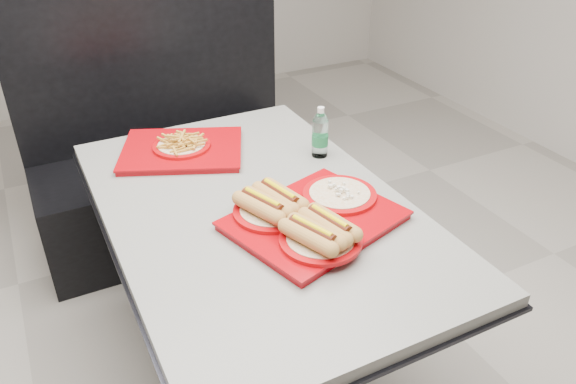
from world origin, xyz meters
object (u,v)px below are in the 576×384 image
tray_near (309,216)px  water_bottle (320,135)px  booth_bench (168,159)px  diner_table (258,247)px  tray_far (182,147)px

tray_near → water_bottle: 0.47m
tray_near → booth_bench: bearing=94.2°
tray_near → water_bottle: water_bottle is taller
tray_near → diner_table: bearing=117.6°
diner_table → water_bottle: 0.48m
tray_far → diner_table: bearing=-77.9°
diner_table → water_bottle: (0.35, 0.21, 0.25)m
tray_near → water_bottle: bearing=56.3°
booth_bench → water_bottle: bearing=-68.5°
tray_far → booth_bench: bearing=81.4°
booth_bench → tray_near: bearing=-85.8°
diner_table → tray_near: tray_near is taller
tray_near → tray_far: bearing=106.7°
tray_far → water_bottle: size_ratio=2.81×
tray_near → tray_far: (-0.19, 0.63, -0.01)m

